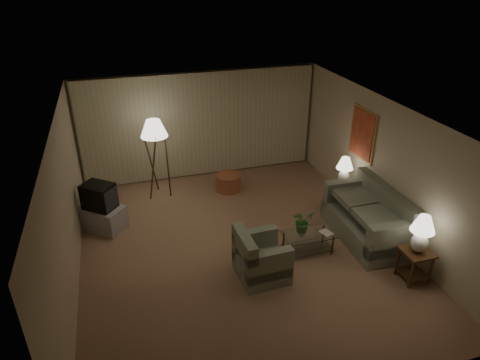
% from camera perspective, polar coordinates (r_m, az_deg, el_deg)
% --- Properties ---
extents(ground, '(7.00, 7.00, 0.00)m').
position_cam_1_polar(ground, '(8.53, -0.06, -8.92)').
color(ground, '#9F7858').
rests_on(ground, ground).
extents(room_shell, '(6.04, 7.02, 2.72)m').
position_cam_1_polar(room_shell, '(8.98, -2.69, 5.73)').
color(room_shell, beige).
rests_on(room_shell, ground).
extents(sofa, '(2.01, 1.06, 0.87)m').
position_cam_1_polar(sofa, '(8.90, 16.44, -5.11)').
color(sofa, gray).
rests_on(sofa, ground).
extents(armchair, '(0.94, 0.89, 0.73)m').
position_cam_1_polar(armchair, '(7.65, 2.92, -10.39)').
color(armchair, gray).
rests_on(armchair, ground).
extents(side_table_near, '(0.49, 0.49, 0.60)m').
position_cam_1_polar(side_table_near, '(8.13, 22.33, -9.87)').
color(side_table_near, '#371C0F').
rests_on(side_table_near, ground).
extents(side_table_far, '(0.48, 0.41, 0.60)m').
position_cam_1_polar(side_table_far, '(9.90, 13.40, -1.52)').
color(side_table_far, '#371C0F').
rests_on(side_table_far, ground).
extents(table_lamp_near, '(0.41, 0.41, 0.71)m').
position_cam_1_polar(table_lamp_near, '(7.80, 23.11, -6.26)').
color(table_lamp_near, white).
rests_on(table_lamp_near, side_table_near).
extents(table_lamp_far, '(0.37, 0.37, 0.64)m').
position_cam_1_polar(table_lamp_far, '(9.64, 13.77, 1.51)').
color(table_lamp_far, white).
rests_on(table_lamp_far, side_table_far).
extents(coffee_table, '(0.99, 0.54, 0.41)m').
position_cam_1_polar(coffee_table, '(8.35, 9.07, -7.93)').
color(coffee_table, silver).
rests_on(coffee_table, ground).
extents(tv_cabinet, '(1.42, 1.42, 0.50)m').
position_cam_1_polar(tv_cabinet, '(9.41, -17.86, -4.80)').
color(tv_cabinet, '#B0B0B3').
rests_on(tv_cabinet, ground).
extents(crt_tv, '(1.05, 1.05, 0.53)m').
position_cam_1_polar(crt_tv, '(9.16, -18.32, -2.06)').
color(crt_tv, black).
rests_on(crt_tv, tv_cabinet).
extents(floor_lamp, '(0.61, 0.61, 1.89)m').
position_cam_1_polar(floor_lamp, '(10.06, -11.08, 3.00)').
color(floor_lamp, '#371C0F').
rests_on(floor_lamp, ground).
extents(ottoman, '(0.73, 0.73, 0.40)m').
position_cam_1_polar(ottoman, '(10.47, -1.60, -0.29)').
color(ottoman, '#A76138').
rests_on(ottoman, ground).
extents(vase, '(0.20, 0.20, 0.16)m').
position_cam_1_polar(vase, '(8.16, 8.22, -6.86)').
color(vase, silver).
rests_on(vase, coffee_table).
extents(flowers, '(0.47, 0.44, 0.43)m').
position_cam_1_polar(flowers, '(8.00, 8.36, -5.09)').
color(flowers, '#3F7E38').
rests_on(flowers, vase).
extents(book, '(0.24, 0.28, 0.02)m').
position_cam_1_polar(book, '(8.29, 11.01, -7.13)').
color(book, olive).
rests_on(book, coffee_table).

